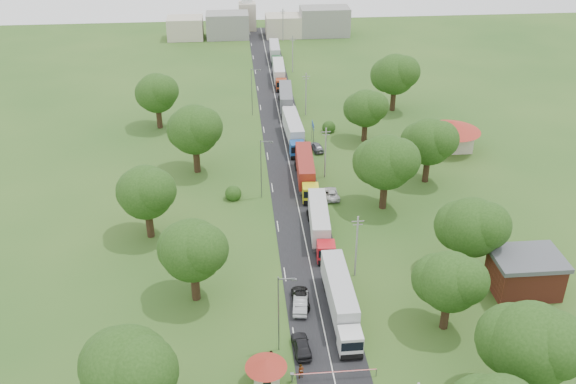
{
  "coord_description": "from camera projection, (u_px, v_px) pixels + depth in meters",
  "views": [
    {
      "loc": [
        -9.41,
        -74.22,
        50.13
      ],
      "look_at": [
        -1.65,
        10.92,
        3.0
      ],
      "focal_mm": 40.0,
      "sensor_mm": 36.0,
      "label": 1
    }
  ],
  "objects": [
    {
      "name": "pole_2",
      "position": [
        325.0,
        152.0,
        106.17
      ],
      "size": [
        1.6,
        0.24,
        9.0
      ],
      "color": "gray",
      "rests_on": "ground"
    },
    {
      "name": "tree_3",
      "position": [
        472.0,
        227.0,
        80.94
      ],
      "size": [
        8.8,
        8.8,
        11.07
      ],
      "color": "#382616",
      "rests_on": "ground"
    },
    {
      "name": "pole_4",
      "position": [
        293.0,
        53.0,
        155.01
      ],
      "size": [
        1.6,
        0.24,
        9.0
      ],
      "color": "gray",
      "rests_on": "ground"
    },
    {
      "name": "car_verge_near",
      "position": [
        331.0,
        194.0,
        101.95
      ],
      "size": [
        2.41,
        4.9,
        1.34
      ],
      "primitive_type": "imported",
      "rotation": [
        0.0,
        0.0,
        3.18
      ],
      "color": "silver",
      "rests_on": "ground"
    },
    {
      "name": "truck_1",
      "position": [
        320.0,
        223.0,
        91.29
      ],
      "size": [
        3.31,
        14.73,
        4.07
      ],
      "color": "red",
      "rests_on": "ground"
    },
    {
      "name": "pole_5",
      "position": [
        283.0,
        24.0,
        179.42
      ],
      "size": [
        1.6,
        0.24,
        9.0
      ],
      "color": "gray",
      "rests_on": "ground"
    },
    {
      "name": "tree_5",
      "position": [
        429.0,
        141.0,
        103.77
      ],
      "size": [
        8.8,
        8.8,
        11.07
      ],
      "color": "#382616",
      "rests_on": "ground"
    },
    {
      "name": "tree_4",
      "position": [
        386.0,
        162.0,
        95.79
      ],
      "size": [
        9.6,
        9.6,
        12.05
      ],
      "color": "#382616",
      "rests_on": "ground"
    },
    {
      "name": "church",
      "position": [
        247.0,
        12.0,
        189.67
      ],
      "size": [
        5.0,
        5.0,
        12.3
      ],
      "color": "#BDB49C",
      "rests_on": "ground"
    },
    {
      "name": "tree_1",
      "position": [
        531.0,
        343.0,
        61.3
      ],
      "size": [
        9.6,
        9.6,
        12.05
      ],
      "color": "#382616",
      "rests_on": "ground"
    },
    {
      "name": "car_lane_front",
      "position": [
        301.0,
        346.0,
        71.22
      ],
      "size": [
        2.16,
        4.7,
        1.56
      ],
      "primitive_type": "imported",
      "rotation": [
        0.0,
        0.0,
        3.21
      ],
      "color": "black",
      "rests_on": "ground"
    },
    {
      "name": "truck_5",
      "position": [
        279.0,
        73.0,
        149.8
      ],
      "size": [
        2.86,
        14.48,
        4.0
      ],
      "color": "#943216",
      "rests_on": "ground"
    },
    {
      "name": "tree_2",
      "position": [
        450.0,
        281.0,
        72.03
      ],
      "size": [
        8.0,
        8.0,
        10.1
      ],
      "color": "#382616",
      "rests_on": "ground"
    },
    {
      "name": "info_sign",
      "position": [
        313.0,
        128.0,
        119.16
      ],
      "size": [
        0.12,
        3.1,
        4.1
      ],
      "color": "slate",
      "rests_on": "ground"
    },
    {
      "name": "truck_6",
      "position": [
        275.0,
        52.0,
        165.16
      ],
      "size": [
        2.68,
        13.82,
        3.82
      ],
      "color": "#20572E",
      "rests_on": "ground"
    },
    {
      "name": "tree_13",
      "position": [
        157.0,
        93.0,
        123.66
      ],
      "size": [
        8.8,
        8.8,
        11.07
      ],
      "color": "#382616",
      "rests_on": "ground"
    },
    {
      "name": "tree_7",
      "position": [
        395.0,
        74.0,
        131.55
      ],
      "size": [
        9.6,
        9.6,
        12.05
      ],
      "color": "#382616",
      "rests_on": "ground"
    },
    {
      "name": "house_cream",
      "position": [
        452.0,
        131.0,
        116.46
      ],
      "size": [
        10.08,
        10.08,
        5.8
      ],
      "color": "#BDB49C",
      "rests_on": "ground"
    },
    {
      "name": "tree_9",
      "position": [
        128.0,
        369.0,
        58.28
      ],
      "size": [
        9.6,
        9.6,
        12.05
      ],
      "color": "#382616",
      "rests_on": "ground"
    },
    {
      "name": "tree_6",
      "position": [
        366.0,
        108.0,
        118.33
      ],
      "size": [
        8.0,
        8.0,
        10.1
      ],
      "color": "#382616",
      "rests_on": "ground"
    },
    {
      "name": "house_brick",
      "position": [
        525.0,
        273.0,
        80.0
      ],
      "size": [
        8.6,
        6.6,
        5.2
      ],
      "color": "maroon",
      "rests_on": "ground"
    },
    {
      "name": "truck_0",
      "position": [
        341.0,
        299.0,
        76.06
      ],
      "size": [
        2.73,
        15.59,
        4.32
      ],
      "color": "silver",
      "rests_on": "ground"
    },
    {
      "name": "tree_11",
      "position": [
        146.0,
        192.0,
        88.94
      ],
      "size": [
        8.8,
        8.8,
        11.07
      ],
      "color": "#382616",
      "rests_on": "ground"
    },
    {
      "name": "truck_2",
      "position": [
        306.0,
        171.0,
        105.6
      ],
      "size": [
        3.24,
        15.25,
        4.21
      ],
      "color": "gold",
      "rests_on": "ground"
    },
    {
      "name": "pole_1",
      "position": [
        356.0,
        245.0,
        81.75
      ],
      "size": [
        1.6,
        0.24,
        9.0
      ],
      "color": "gray",
      "rests_on": "ground"
    },
    {
      "name": "pole_3",
      "position": [
        306.0,
        93.0,
        130.59
      ],
      "size": [
        1.6,
        0.24,
        9.0
      ],
      "color": "gray",
      "rests_on": "ground"
    },
    {
      "name": "guard_booth",
      "position": [
        266.0,
        368.0,
        66.25
      ],
      "size": [
        4.4,
        4.4,
        3.45
      ],
      "color": "#BDB49C",
      "rests_on": "ground"
    },
    {
      "name": "car_lane_mid",
      "position": [
        300.0,
        303.0,
        77.77
      ],
      "size": [
        2.33,
        5.06,
        1.61
      ],
      "primitive_type": "imported",
      "rotation": [
        0.0,
        0.0,
        3.01
      ],
      "color": "#9B9FA3",
      "rests_on": "ground"
    },
    {
      "name": "car_lane_rear",
      "position": [
        300.0,
        298.0,
        78.67
      ],
      "size": [
        2.26,
        5.25,
        1.51
      ],
      "primitive_type": "imported",
      "rotation": [
        0.0,
        0.0,
        3.11
      ],
      "color": "black",
      "rests_on": "ground"
    },
    {
      "name": "pedestrian_booth",
      "position": [
        271.0,
        357.0,
        69.58
      ],
      "size": [
        0.69,
        0.84,
        1.62
      ],
      "primitive_type": "imported",
      "rotation": [
        0.0,
        0.0,
        -1.47
      ],
      "color": "gray",
      "rests_on": "ground"
    },
    {
      "name": "tree_12",
      "position": [
        194.0,
        129.0,
        106.56
      ],
      "size": [
        9.6,
        9.6,
        12.05
      ],
      "color": "#382616",
      "rests_on": "ground"
    },
    {
      "name": "tree_10",
      "position": [
        192.0,
        250.0,
        76.41
      ],
      "size": [
        8.8,
        8.8,
        11.07
      ],
      "color": "#382616",
      "rests_on": "ground"
    },
    {
      "name": "lamp_2",
      "position": [
        252.0,
        89.0,
        130.18
      ],
      "size": [
        2.03,
        0.22,
        10.0
      ],
      "color": "slate",
      "rests_on": "ground"
    },
    {
      "name": "car_verge_far",
      "position": [
        317.0,
        147.0,
        117.26
      ],
      "size": [
        2.6,
        4.64,
        1.49
      ],
      "primitive_type": "imported",
      "rotation": [
        0.0,
        0.0,
        3.34
      ],
      "color": "#5C5D64",
      "rests_on": "ground"
    },
    {
      "name": "truck_3",
      "position": [
        294.0,
        131.0,
        119.84
      ],
      "size": [
        3.07,
        15.46,
        4.28
      ],
      "color": "#184891",
      "rests_on": "ground"
    },
    {
      "name": "distant_town",
      "position": [
        265.0,
        24.0,
        183.98
      ],
      "size": [
        52.0,
        8.0,
        8.0
      ],
      "color": "gray",
      "rests_on": "ground"
    },
    {
      "name": "lamp_0",
      "position": [
        280.0,
        310.0,
        69.13
      ],
      "size": [
        2.03,
        0.22,
        10.0
      ],
      "color": "slate",
      "rests_on": "ground"
    },
    {
      "name": "pedestrian_near",
      "position": [
        301.0,
        371.0,
        67.6
      ],
      "size": [
        0.77,
        0.65,
        1.79
      ],
      "primitive_type": "imported",
      "rotation": [
        0.0,
        0.0,
        0.39
      ],
      "color": "gray",
      "rests_on": "ground"
    },
    {
      "name": "truck_4",
      "position": [
        286.0,
        100.0,
        134.34
      ],
      "size": [
        3.29,
        14.99,
        4.14
      ],
      "color": "silver",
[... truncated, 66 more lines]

